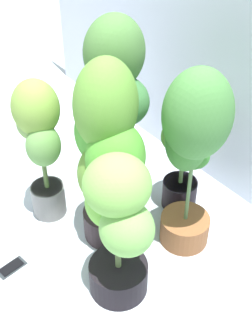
{
  "coord_description": "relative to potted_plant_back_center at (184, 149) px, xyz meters",
  "views": [
    {
      "loc": [
        1.36,
        -0.87,
        1.82
      ],
      "look_at": [
        0.0,
        0.2,
        0.39
      ],
      "focal_mm": 49.51,
      "sensor_mm": 36.0,
      "label": 1
    }
  ],
  "objects": [
    {
      "name": "potted_plant_back_right",
      "position": [
        0.19,
        -0.15,
        0.22
      ],
      "size": [
        0.41,
        0.41,
        0.98
      ],
      "color": "brown",
      "rests_on": "ground"
    },
    {
      "name": "potted_plant_back_center",
      "position": [
        0.0,
        0.0,
        0.0
      ],
      "size": [
        0.37,
        0.33,
        0.64
      ],
      "color": "black",
      "rests_on": "ground"
    },
    {
      "name": "potted_plant_center",
      "position": [
        -0.06,
        -0.44,
        0.19
      ],
      "size": [
        0.45,
        0.41,
        1.0
      ],
      "color": "#2A1F22",
      "rests_on": "ground"
    },
    {
      "name": "mylar_back_wall",
      "position": [
        -0.07,
        0.32,
        0.61
      ],
      "size": [
        3.2,
        0.01,
        2.0
      ],
      "primitive_type": "cube",
      "color": "silver",
      "rests_on": "ground"
    },
    {
      "name": "cell_phone",
      "position": [
        -0.18,
        -0.95,
        -0.38
      ],
      "size": [
        0.09,
        0.15,
        0.01
      ],
      "rotation": [
        0.0,
        0.0,
        -3.02
      ],
      "color": "#2D3337",
      "rests_on": "ground"
    },
    {
      "name": "potted_plant_front_left",
      "position": [
        -0.4,
        -0.6,
        0.11
      ],
      "size": [
        0.38,
        0.3,
        0.81
      ],
      "color": "gray",
      "rests_on": "ground"
    },
    {
      "name": "potted_plant_front_right",
      "position": [
        0.24,
        -0.61,
        0.06
      ],
      "size": [
        0.44,
        0.38,
        0.77
      ],
      "color": "black",
      "rests_on": "ground"
    },
    {
      "name": "ground_plane",
      "position": [
        -0.07,
        -0.53,
        -0.39
      ],
      "size": [
        8.0,
        8.0,
        0.0
      ],
      "primitive_type": "plane",
      "color": "silver",
      "rests_on": "ground"
    },
    {
      "name": "potted_plant_back_left",
      "position": [
        -0.34,
        -0.18,
        0.22
      ],
      "size": [
        0.48,
        0.37,
        1.03
      ],
      "color": "#99513D",
      "rests_on": "ground"
    }
  ]
}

